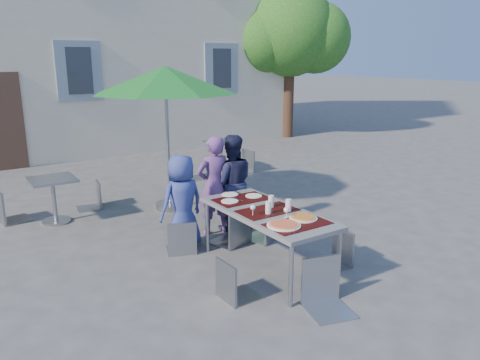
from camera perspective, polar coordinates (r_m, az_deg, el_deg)
ground at (r=5.86m, az=2.73°, el=-10.77°), size 90.00×90.00×0.00m
tree at (r=15.28m, az=6.14°, el=17.44°), size 3.60×3.00×4.70m
dining_table at (r=5.61m, az=3.36°, el=-4.29°), size 0.80×1.85×0.76m
pizza_near_left at (r=5.10m, az=5.36°, el=-5.45°), size 0.37×0.37×0.03m
pizza_near_right at (r=5.35m, az=7.72°, el=-4.54°), size 0.32×0.32×0.03m
glassware at (r=5.53m, az=4.25°, el=-3.15°), size 0.50×0.48×0.15m
place_settings at (r=6.08m, az=-0.24°, el=-2.09°), size 0.65×0.47×0.01m
child_0 at (r=6.30m, az=-7.07°, el=-2.68°), size 0.68×0.48×1.30m
child_1 at (r=6.77m, az=-3.21°, el=-0.66°), size 0.55×0.38×1.45m
child_2 at (r=6.94m, az=-1.09°, el=-0.32°), size 0.80×0.66×1.44m
chair_0 at (r=6.16m, az=-7.24°, el=-4.58°), size 0.49×0.49×0.86m
chair_1 at (r=6.36m, az=-0.69°, el=-2.80°), size 0.56×0.56×1.03m
chair_2 at (r=6.53m, az=3.31°, el=-2.82°), size 0.55×0.55×0.95m
chair_3 at (r=4.98m, az=-0.85°, el=-9.34°), size 0.39×0.39×0.85m
chair_4 at (r=5.91m, az=11.92°, el=-5.64°), size 0.41×0.41×0.86m
chair_5 at (r=4.87m, az=10.54°, el=-8.96°), size 0.54×0.55×0.99m
patio_umbrella at (r=7.76m, az=-9.08°, el=11.81°), size 2.37×2.37×2.39m
cafe_table_0 at (r=7.82m, az=-21.78°, el=-1.50°), size 0.67×0.67×0.71m
bg_chair_l_0 at (r=8.11m, az=-26.85°, el=-0.64°), size 0.52×0.51×1.00m
bg_chair_r_0 at (r=8.34m, az=-17.60°, el=0.05°), size 0.44×0.43×0.86m
cafe_table_1 at (r=10.62m, az=-2.31°, el=3.49°), size 0.64×0.64×0.69m
bg_chair_l_1 at (r=9.89m, az=-6.18°, el=3.24°), size 0.51×0.50×0.95m
bg_chair_r_1 at (r=10.46m, az=0.61°, el=3.89°), size 0.46×0.46×0.93m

